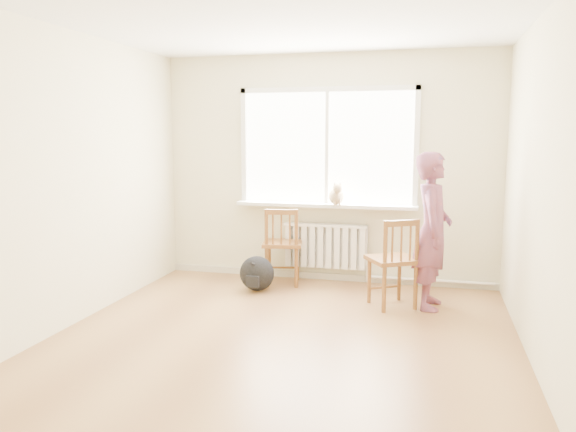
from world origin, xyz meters
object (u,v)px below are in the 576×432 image
Objects in this scene: cat at (337,195)px; backpack at (257,273)px; person at (432,231)px; chair_left at (282,246)px; chair_right at (395,263)px.

backpack is at bearing -162.70° from cat.
cat is 1.29m from backpack.
person is 3.99× the size of backpack.
cat is (0.61, 0.18, 0.60)m from chair_left.
backpack is at bearing 87.94° from person.
chair_left is at bearing 76.83° from person.
chair_right is 1.59m from backpack.
chair_right reaches higher than chair_left.
chair_right is 1.20m from cat.
person reaches higher than cat.
cat is at bearing -76.42° from chair_right.
chair_right is at bearing -9.10° from backpack.
backpack is (-1.91, 0.14, -0.60)m from person.
chair_right is at bearing -59.77° from cat.
cat is at bearing 31.40° from backpack.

